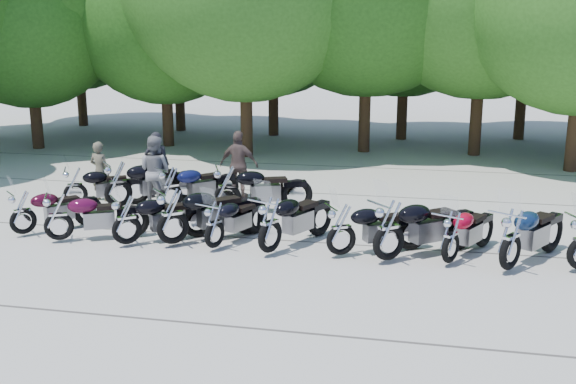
% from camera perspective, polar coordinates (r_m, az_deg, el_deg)
% --- Properties ---
extents(ground, '(90.00, 90.00, 0.00)m').
position_cam_1_polar(ground, '(13.42, -1.31, -6.04)').
color(ground, '#9E9A8E').
rests_on(ground, ground).
extents(tree_1, '(6.97, 6.97, 8.55)m').
position_cam_1_polar(tree_1, '(27.89, -21.22, 13.79)').
color(tree_1, '#3A2614').
rests_on(tree_1, ground).
extents(tree_2, '(7.31, 7.31, 8.97)m').
position_cam_1_polar(tree_2, '(27.14, -10.53, 15.01)').
color(tree_2, '#3A2614').
rests_on(tree_2, ground).
extents(tree_9, '(7.59, 7.59, 9.32)m').
position_cam_1_polar(tree_9, '(34.13, -17.56, 14.61)').
color(tree_9, '#3A2614').
rests_on(tree_9, ground).
extents(tree_10, '(7.78, 7.78, 9.55)m').
position_cam_1_polar(tree_10, '(31.37, -9.44, 15.45)').
color(tree_10, '#3A2614').
rests_on(tree_10, ground).
extents(tree_11, '(7.56, 7.56, 9.28)m').
position_cam_1_polar(tree_11, '(29.52, -1.29, 15.44)').
color(tree_11, '#3A2614').
rests_on(tree_11, ground).
extents(tree_12, '(7.88, 7.88, 9.67)m').
position_cam_1_polar(tree_12, '(28.83, 9.99, 15.75)').
color(tree_12, '#3A2614').
rests_on(tree_12, ground).
extents(motorcycle_0, '(1.85, 1.96, 1.17)m').
position_cam_1_polar(motorcycle_0, '(16.08, -21.57, -1.52)').
color(motorcycle_0, '#310617').
rests_on(motorcycle_0, ground).
extents(motorcycle_1, '(2.24, 1.56, 1.23)m').
position_cam_1_polar(motorcycle_1, '(15.32, -18.89, -1.90)').
color(motorcycle_1, '#400824').
rests_on(motorcycle_1, ground).
extents(motorcycle_2, '(2.15, 1.91, 1.25)m').
position_cam_1_polar(motorcycle_2, '(14.62, -13.54, -2.21)').
color(motorcycle_2, black).
rests_on(motorcycle_2, ground).
extents(motorcycle_3, '(2.38, 2.27, 1.43)m').
position_cam_1_polar(motorcycle_3, '(14.40, -9.74, -1.90)').
color(motorcycle_3, black).
rests_on(motorcycle_3, ground).
extents(motorcycle_4, '(1.36, 2.15, 1.17)m').
position_cam_1_polar(motorcycle_4, '(14.09, -6.26, -2.67)').
color(motorcycle_4, black).
rests_on(motorcycle_4, ground).
extents(motorcycle_5, '(1.73, 2.49, 1.37)m').
position_cam_1_polar(motorcycle_5, '(13.66, -1.54, -2.67)').
color(motorcycle_5, black).
rests_on(motorcycle_5, ground).
extents(motorcycle_6, '(2.26, 1.72, 1.26)m').
position_cam_1_polar(motorcycle_6, '(13.57, 4.54, -3.06)').
color(motorcycle_6, black).
rests_on(motorcycle_6, ground).
extents(motorcycle_7, '(2.45, 2.24, 1.44)m').
position_cam_1_polar(motorcycle_7, '(13.33, 8.56, -3.07)').
color(motorcycle_7, black).
rests_on(motorcycle_7, ground).
extents(motorcycle_8, '(1.59, 2.22, 1.22)m').
position_cam_1_polar(motorcycle_8, '(13.47, 13.65, -3.62)').
color(motorcycle_8, '#9E051E').
rests_on(motorcycle_8, ground).
extents(motorcycle_9, '(1.99, 2.48, 1.40)m').
position_cam_1_polar(motorcycle_9, '(13.35, 18.37, -3.69)').
color(motorcycle_9, '#0D1D39').
rests_on(motorcycle_9, ground).
extents(motorcycle_11, '(2.19, 1.56, 1.21)m').
position_cam_1_polar(motorcycle_11, '(18.20, -17.59, 0.53)').
color(motorcycle_11, black).
rests_on(motorcycle_11, ground).
extents(motorcycle_12, '(2.42, 2.16, 1.41)m').
position_cam_1_polar(motorcycle_12, '(17.74, -14.20, 0.77)').
color(motorcycle_12, black).
rests_on(motorcycle_12, ground).
extents(motorcycle_13, '(2.04, 2.17, 1.29)m').
position_cam_1_polar(motorcycle_13, '(17.28, -9.93, 0.44)').
color(motorcycle_13, '#0D123C').
rests_on(motorcycle_13, ground).
extents(motorcycle_14, '(2.56, 1.61, 1.39)m').
position_cam_1_polar(motorcycle_14, '(16.81, -5.18, 0.40)').
color(motorcycle_14, black).
rests_on(motorcycle_14, ground).
extents(rider_0, '(0.65, 0.48, 1.62)m').
position_cam_1_polar(rider_0, '(18.82, -15.63, 1.71)').
color(rider_0, brown).
rests_on(rider_0, ground).
extents(rider_1, '(1.04, 0.88, 1.87)m').
position_cam_1_polar(rider_1, '(17.81, -11.21, 1.73)').
color(rider_1, gray).
rests_on(rider_1, ground).
extents(rider_2, '(1.13, 0.56, 1.87)m').
position_cam_1_polar(rider_2, '(18.36, -4.17, 2.30)').
color(rider_2, brown).
rests_on(rider_2, ground).
extents(rider_3, '(0.75, 0.57, 1.83)m').
position_cam_1_polar(rider_3, '(18.78, -11.02, 2.28)').
color(rider_3, black).
rests_on(rider_3, ground).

